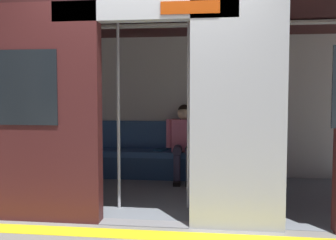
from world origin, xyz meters
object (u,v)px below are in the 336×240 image
(bench_seat, at_px, (170,158))
(grab_pole_door, at_px, (118,113))
(train_car, at_px, (156,77))
(book, at_px, (161,150))
(person_seated, at_px, (184,138))
(handbag, at_px, (208,146))
(grab_pole_far, at_px, (189,113))

(bench_seat, bearing_deg, grab_pole_door, 76.03)
(bench_seat, bearing_deg, train_car, 86.57)
(train_car, bearing_deg, book, -84.88)
(person_seated, height_order, grab_pole_door, grab_pole_door)
(person_seated, xyz_separation_m, grab_pole_door, (0.62, 1.55, 0.45))
(handbag, bearing_deg, book, -3.18)
(book, relative_size, grab_pole_door, 0.10)
(train_car, distance_m, grab_pole_far, 0.82)
(grab_pole_door, bearing_deg, book, -98.44)
(grab_pole_door, bearing_deg, bench_seat, -103.97)
(train_car, distance_m, handbag, 1.56)
(bench_seat, relative_size, person_seated, 2.15)
(bench_seat, bearing_deg, person_seated, 166.67)
(bench_seat, distance_m, grab_pole_door, 1.82)
(bench_seat, xyz_separation_m, person_seated, (-0.22, 0.05, 0.32))
(person_seated, relative_size, book, 5.27)
(book, bearing_deg, grab_pole_door, 105.55)
(person_seated, distance_m, grab_pole_far, 1.53)
(train_car, xyz_separation_m, bench_seat, (-0.06, -0.97, -1.21))
(handbag, bearing_deg, bench_seat, 2.08)
(book, xyz_separation_m, grab_pole_door, (0.25, 1.66, 0.66))
(book, height_order, grab_pole_far, grab_pole_far)
(handbag, height_order, grab_pole_door, grab_pole_door)
(train_car, bearing_deg, bench_seat, -93.43)
(person_seated, bearing_deg, grab_pole_far, 96.82)
(train_car, relative_size, grab_pole_door, 2.89)
(train_car, relative_size, bench_seat, 2.57)
(grab_pole_far, bearing_deg, grab_pole_door, 6.88)
(bench_seat, xyz_separation_m, grab_pole_far, (-0.40, 1.50, 0.78))
(grab_pole_door, relative_size, grab_pole_far, 1.00)
(grab_pole_far, bearing_deg, book, -70.67)
(bench_seat, bearing_deg, handbag, -177.92)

